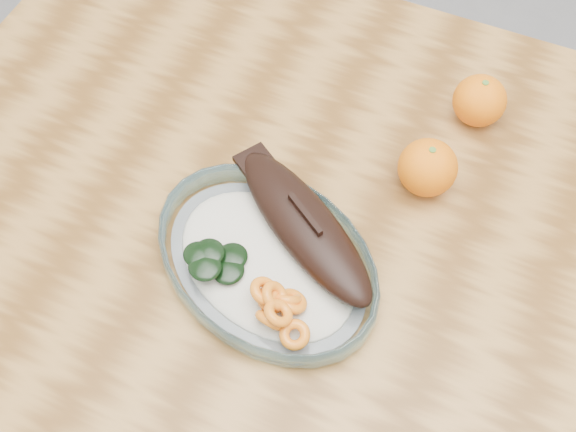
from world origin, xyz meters
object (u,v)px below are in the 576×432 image
Objects in this scene: dining_table at (360,279)px; orange_right at (480,101)px; plated_meal at (269,257)px; orange_left at (428,168)px.

orange_right is (0.06, 0.23, 0.13)m from dining_table.
orange_left is at bearing 75.39° from plated_meal.
plated_meal reaches higher than orange_left.
plated_meal is at bearing -140.32° from dining_table.
dining_table is 0.17m from orange_left.
dining_table is at bearing -109.23° from orange_left.
orange_right is at bearing 84.00° from plated_meal.
orange_left is 1.05× the size of orange_right.
plated_meal is at bearing -125.57° from orange_left.
orange_right reaches higher than dining_table.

